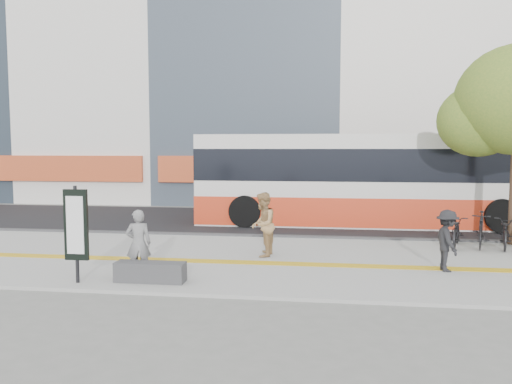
# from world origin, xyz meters

# --- Properties ---
(ground) EXTENTS (120.00, 120.00, 0.00)m
(ground) POSITION_xyz_m (0.00, 0.00, 0.00)
(ground) COLOR slate
(ground) RESTS_ON ground
(sidewalk) EXTENTS (40.00, 7.00, 0.08)m
(sidewalk) POSITION_xyz_m (0.00, 1.50, 0.04)
(sidewalk) COLOR gray
(sidewalk) RESTS_ON ground
(tactile_strip) EXTENTS (40.00, 0.45, 0.01)m
(tactile_strip) POSITION_xyz_m (0.00, 1.00, 0.09)
(tactile_strip) COLOR gold
(tactile_strip) RESTS_ON sidewalk
(street) EXTENTS (40.00, 8.00, 0.06)m
(street) POSITION_xyz_m (0.00, 9.00, 0.03)
(street) COLOR black
(street) RESTS_ON ground
(curb) EXTENTS (40.00, 0.25, 0.14)m
(curb) POSITION_xyz_m (0.00, 5.00, 0.07)
(curb) COLOR #3C3C3F
(curb) RESTS_ON ground
(bench) EXTENTS (1.60, 0.45, 0.45)m
(bench) POSITION_xyz_m (-2.60, -1.20, 0.30)
(bench) COLOR #3C3C3F
(bench) RESTS_ON sidewalk
(signboard) EXTENTS (0.55, 0.10, 2.20)m
(signboard) POSITION_xyz_m (-4.20, -1.51, 1.37)
(signboard) COLOR black
(signboard) RESTS_ON sidewalk
(bus) EXTENTS (13.45, 3.19, 3.58)m
(bus) POSITION_xyz_m (2.95, 8.50, 1.74)
(bus) COLOR silver
(bus) RESTS_ON street
(bicycle_row) EXTENTS (3.24, 1.99, 1.10)m
(bicycle_row) POSITION_xyz_m (6.38, 4.00, 0.60)
(bicycle_row) COLOR black
(bicycle_row) RESTS_ON sidewalk
(seated_woman) EXTENTS (0.67, 0.54, 1.61)m
(seated_woman) POSITION_xyz_m (-3.01, -0.83, 0.88)
(seated_woman) COLOR black
(seated_woman) RESTS_ON sidewalk
(pedestrian_tan) EXTENTS (0.74, 0.92, 1.80)m
(pedestrian_tan) POSITION_xyz_m (-0.40, 1.85, 0.98)
(pedestrian_tan) COLOR tan
(pedestrian_tan) RESTS_ON sidewalk
(pedestrian_dark) EXTENTS (0.69, 1.05, 1.53)m
(pedestrian_dark) POSITION_xyz_m (4.31, 0.76, 0.84)
(pedestrian_dark) COLOR black
(pedestrian_dark) RESTS_ON sidewalk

